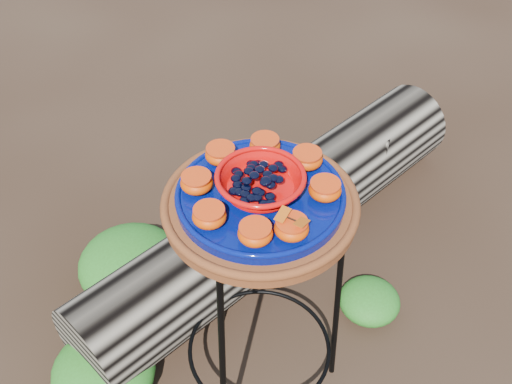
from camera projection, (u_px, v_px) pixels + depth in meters
ground at (259, 375)px, 1.93m from camera, size 60.00×60.00×0.00m
plant_stand at (260, 305)px, 1.69m from camera, size 0.44×0.44×0.70m
terracotta_saucer at (260, 207)px, 1.44m from camera, size 0.44×0.44×0.04m
cobalt_plate at (260, 197)px, 1.42m from camera, size 0.37×0.37×0.02m
red_bowl at (260, 184)px, 1.39m from camera, size 0.19×0.19×0.05m
glass_gems at (261, 171)px, 1.36m from camera, size 0.15×0.15×0.02m
orange_half_0 at (292, 228)px, 1.30m from camera, size 0.07×0.07×0.04m
orange_half_1 at (325, 190)px, 1.39m from camera, size 0.07×0.07×0.04m
orange_half_2 at (307, 159)px, 1.46m from camera, size 0.07×0.07×0.04m
orange_half_3 at (265, 145)px, 1.50m from camera, size 0.07×0.07×0.04m
orange_half_4 at (221, 155)px, 1.47m from camera, size 0.07×0.07×0.04m
orange_half_5 at (197, 183)px, 1.40m from camera, size 0.07×0.07×0.04m
orange_half_6 at (209, 216)px, 1.33m from camera, size 0.07×0.07×0.04m
orange_half_7 at (255, 233)px, 1.29m from camera, size 0.07×0.07×0.04m
butterfly at (292, 219)px, 1.29m from camera, size 0.09×0.08×0.01m
driftwood_log at (278, 215)px, 2.21m from camera, size 1.63×0.69×0.30m
foliage_left at (103, 370)px, 1.86m from camera, size 0.30×0.30×0.15m
foliage_right at (370, 300)px, 2.07m from camera, size 0.20×0.20×0.10m
foliage_back at (130, 263)px, 2.14m from camera, size 0.35×0.35×0.17m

